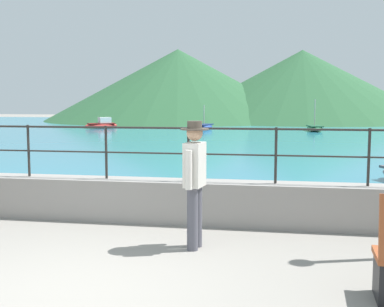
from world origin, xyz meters
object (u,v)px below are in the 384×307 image
at_px(person_walking, 195,178).
at_px(boat_1, 315,128).
at_px(boat_4, 102,124).
at_px(boat_2, 203,127).

relative_size(person_walking, boat_1, 0.73).
xyz_separation_m(boat_1, boat_4, (-14.44, 0.90, 0.06)).
height_order(boat_1, boat_4, boat_1).
relative_size(person_walking, boat_2, 0.71).
relative_size(boat_1, boat_4, 1.01).
height_order(boat_2, boat_4, boat_2).
distance_m(person_walking, boat_2, 26.22).
bearing_deg(boat_1, boat_2, 174.93).
xyz_separation_m(boat_2, boat_4, (-7.23, 0.26, 0.07)).
bearing_deg(boat_1, person_walking, -97.65).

